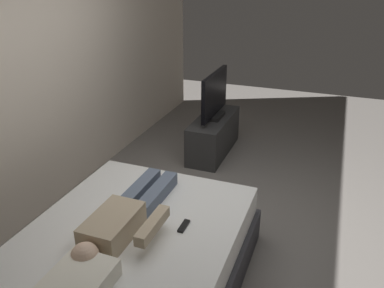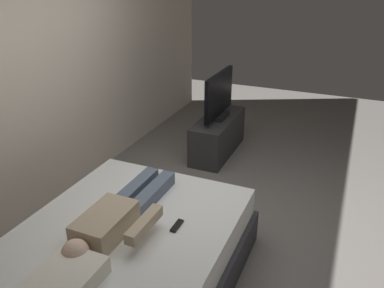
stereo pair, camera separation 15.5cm
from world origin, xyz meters
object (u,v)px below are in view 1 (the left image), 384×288
Objects in this scene: bed at (132,261)px; tv_stand at (214,135)px; remote at (184,226)px; person at (124,218)px; pillow at (75,286)px; tv at (215,96)px.

tv_stand is (2.53, 0.18, -0.01)m from bed.
bed is at bearing 117.39° from remote.
person is at bearing -177.29° from tv_stand.
person reaches higher than bed.
pillow is 0.67m from person.
bed is at bearing -116.70° from person.
pillow is 3.18m from tv.
person reaches higher than tv_stand.
tv_stand is at bearing 2.71° from person.
bed is 2.18× the size of tv.
tv_stand is at bearing 3.98° from bed.
bed is 1.75× the size of tv_stand.
pillow is at bearing 157.04° from remote.
tv is at bearing 3.17° from pillow.
tv is at bearing 2.71° from person.
person is at bearing -177.29° from tv.
tv is at bearing 180.00° from tv_stand.
remote is at bearing -167.44° from tv.
person is 1.15× the size of tv_stand.
person is 2.53m from tv_stand.
remote is at bearing -167.44° from tv_stand.
remote is at bearing -62.61° from bed.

